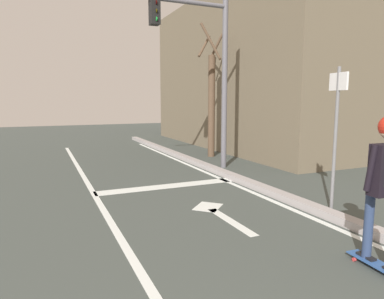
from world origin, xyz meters
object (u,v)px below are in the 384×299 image
traffic_signal_mast (195,50)px  street_sign_post (336,120)px  roadside_tree (211,100)px  skateboard (379,266)px

traffic_signal_mast → street_sign_post: (0.68, -4.44, -1.71)m
street_sign_post → roadside_tree: 6.46m
skateboard → street_sign_post: size_ratio=0.33×
street_sign_post → roadside_tree: roadside_tree is taller
traffic_signal_mast → skateboard: bearing=-94.3°
roadside_tree → skateboard: bearing=-103.5°
traffic_signal_mast → street_sign_post: traffic_signal_mast is taller
skateboard → roadside_tree: bearing=76.5°
street_sign_post → traffic_signal_mast: bearing=98.7°
street_sign_post → roadside_tree: (0.84, 6.39, 0.34)m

